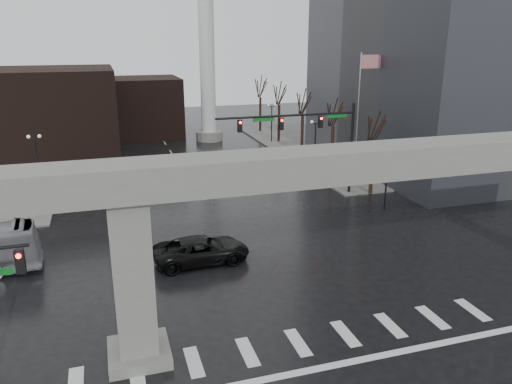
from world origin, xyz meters
TOP-DOWN VIEW (x-y plane):
  - ground at (0.00, 0.00)m, footprint 160.00×160.00m
  - sidewalk_ne at (26.00, 36.00)m, footprint 28.00×36.00m
  - elevated_guideway at (1.26, 0.00)m, footprint 48.00×2.60m
  - building_far_left at (-14.00, 42.00)m, footprint 16.00×14.00m
  - building_far_mid at (-2.00, 52.00)m, footprint 10.00×10.00m
  - smokestack at (6.00, 46.00)m, footprint 3.60×3.60m
  - signal_mast_arm at (8.99, 18.80)m, footprint 12.12×0.43m
  - flagpole_assembly at (15.29, 22.00)m, footprint 2.06×0.12m
  - lamp_right_0 at (13.50, 14.00)m, footprint 1.22×0.32m
  - lamp_right_1 at (13.50, 28.00)m, footprint 1.22×0.32m
  - lamp_right_2 at (13.50, 42.00)m, footprint 1.22×0.32m
  - lamp_left_0 at (-13.50, 14.00)m, footprint 1.22×0.32m
  - lamp_left_1 at (-13.50, 28.00)m, footprint 1.22×0.32m
  - lamp_left_2 at (-13.50, 42.00)m, footprint 1.22×0.32m
  - tree_right_0 at (14.53, 18.02)m, footprint 1.09×1.58m
  - tree_right_1 at (14.53, 26.02)m, footprint 1.09×1.61m
  - tree_right_2 at (14.53, 34.02)m, footprint 1.10×1.63m
  - tree_right_3 at (14.53, 42.02)m, footprint 1.11×1.66m
  - tree_right_4 at (14.53, 50.02)m, footprint 1.12×1.69m
  - pickup_truck at (-2.51, 8.65)m, footprint 5.97×2.94m
  - far_car at (-1.87, 25.87)m, footprint 2.03×4.30m

SIDE VIEW (x-z plane):
  - ground at x=0.00m, z-range 0.00..0.00m
  - sidewalk_ne at x=26.00m, z-range 0.00..0.15m
  - far_car at x=-1.87m, z-range 0.00..1.42m
  - pickup_truck at x=-2.51m, z-range 0.00..1.63m
  - tree_right_0 at x=14.53m, z-range -0.97..6.54m
  - tree_right_1 at x=14.53m, z-range -0.99..6.69m
  - tree_right_2 at x=14.53m, z-range -1.01..6.84m
  - tree_right_3 at x=14.53m, z-range -1.03..6.99m
  - tree_right_4 at x=14.53m, z-range -1.05..7.14m
  - lamp_right_0 at x=13.50m, z-range 0.92..6.03m
  - lamp_right_1 at x=13.50m, z-range 0.92..6.03m
  - lamp_right_2 at x=13.50m, z-range 0.92..6.03m
  - lamp_left_0 at x=-13.50m, z-range 0.92..6.03m
  - lamp_left_1 at x=-13.50m, z-range 0.92..6.03m
  - lamp_left_2 at x=-13.50m, z-range 0.92..6.03m
  - building_far_mid at x=-2.00m, z-range 0.00..8.00m
  - building_far_left at x=-14.00m, z-range 0.00..10.00m
  - signal_mast_arm at x=8.99m, z-range 1.83..9.83m
  - elevated_guideway at x=1.26m, z-range 2.53..11.23m
  - flagpole_assembly at x=15.29m, z-range 1.53..13.53m
  - smokestack at x=6.00m, z-range -1.65..28.35m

